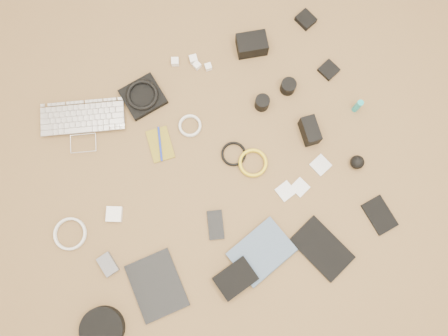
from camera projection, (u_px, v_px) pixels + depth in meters
name	position (u px, v px, depth m)	size (l,w,h in m)	color
room_shell	(197.00, 19.00, 0.63)	(4.04, 4.04, 2.58)	brown
laptop	(84.00, 129.00, 1.88)	(0.36, 0.25, 0.03)	silver
headphone_pouch	(143.00, 97.00, 1.90)	(0.16, 0.15, 0.03)	black
headphones	(142.00, 95.00, 1.88)	(0.14, 0.14, 0.02)	black
charger_a	(175.00, 62.00, 1.93)	(0.03, 0.03, 0.03)	white
charger_b	(208.00, 67.00, 1.93)	(0.03, 0.03, 0.03)	white
charger_c	(193.00, 59.00, 1.93)	(0.03, 0.03, 0.03)	white
charger_d	(197.00, 65.00, 1.93)	(0.03, 0.03, 0.03)	white
dslr_camera	(252.00, 45.00, 1.92)	(0.13, 0.09, 0.08)	black
lens_pouch	(306.00, 20.00, 1.97)	(0.07, 0.08, 0.03)	black
notebook_olive	(160.00, 144.00, 1.87)	(0.09, 0.15, 0.01)	olive
pen_blue	(160.00, 144.00, 1.86)	(0.01, 0.01, 0.15)	#1528AB
cable_white_a	(190.00, 126.00, 1.89)	(0.10, 0.10, 0.01)	silver
lens_a	(262.00, 103.00, 1.88)	(0.06, 0.06, 0.07)	black
lens_b	(288.00, 86.00, 1.89)	(0.07, 0.07, 0.06)	black
card_reader	(329.00, 70.00, 1.93)	(0.07, 0.07, 0.02)	black
power_brick	(114.00, 214.00, 1.81)	(0.06, 0.06, 0.03)	white
cable_white_b	(71.00, 234.00, 1.80)	(0.14, 0.14, 0.01)	silver
cable_black	(234.00, 154.00, 1.86)	(0.11, 0.11, 0.01)	black
cable_yellow	(253.00, 163.00, 1.85)	(0.12, 0.12, 0.01)	gold
flash	(310.00, 131.00, 1.85)	(0.06, 0.11, 0.08)	black
lens_cleaner	(358.00, 106.00, 1.86)	(0.03, 0.03, 0.09)	teal
battery_charger	(108.00, 264.00, 1.77)	(0.06, 0.09, 0.02)	slate
tablet	(157.00, 286.00, 1.76)	(0.19, 0.25, 0.01)	black
phone	(216.00, 225.00, 1.81)	(0.06, 0.12, 0.01)	black
filter_case_left	(285.00, 191.00, 1.83)	(0.07, 0.07, 0.01)	silver
filter_case_mid	(300.00, 187.00, 1.84)	(0.06, 0.06, 0.01)	silver
filter_case_right	(321.00, 165.00, 1.86)	(0.07, 0.07, 0.01)	silver
air_blower	(357.00, 162.00, 1.83)	(0.06, 0.06, 0.06)	black
headphone_case	(102.00, 329.00, 1.71)	(0.17, 0.17, 0.05)	black
drive_case	(236.00, 278.00, 1.75)	(0.16, 0.11, 0.04)	black
paperback	(276.00, 269.00, 1.77)	(0.18, 0.24, 0.02)	#445974
notebook_black_a	(322.00, 248.00, 1.79)	(0.15, 0.24, 0.02)	black
notebook_black_b	(380.00, 215.00, 1.81)	(0.09, 0.14, 0.01)	black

